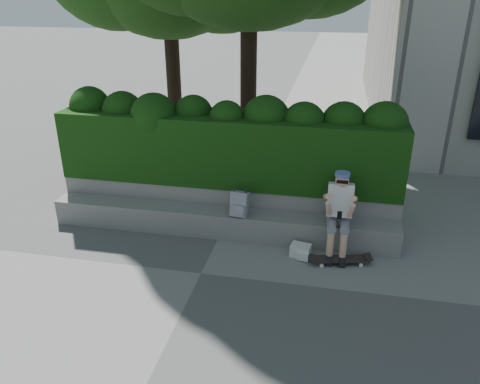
% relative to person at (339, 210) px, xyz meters
% --- Properties ---
extents(ground, '(80.00, 80.00, 0.00)m').
position_rel_person_xyz_m(ground, '(-1.99, -1.07, -0.75)').
color(ground, slate).
rests_on(ground, ground).
extents(bench_ledge, '(6.00, 0.45, 0.45)m').
position_rel_person_xyz_m(bench_ledge, '(-1.99, 0.18, -0.53)').
color(bench_ledge, gray).
rests_on(bench_ledge, ground).
extents(planter_wall, '(6.00, 0.50, 0.75)m').
position_rel_person_xyz_m(planter_wall, '(-1.99, 0.66, -0.38)').
color(planter_wall, gray).
rests_on(planter_wall, ground).
extents(hedge, '(6.00, 1.00, 1.20)m').
position_rel_person_xyz_m(hedge, '(-1.99, 0.88, 0.60)').
color(hedge, black).
rests_on(hedge, planter_wall).
extents(person, '(0.40, 0.76, 1.38)m').
position_rel_person_xyz_m(person, '(0.00, 0.00, 0.00)').
color(person, slate).
rests_on(person, ground).
extents(skateboard, '(0.90, 0.41, 0.09)m').
position_rel_person_xyz_m(skateboard, '(0.07, -0.37, -0.68)').
color(skateboard, black).
rests_on(skateboard, ground).
extents(backpack_plaid, '(0.31, 0.20, 0.42)m').
position_rel_person_xyz_m(backpack_plaid, '(-1.63, 0.08, -0.09)').
color(backpack_plaid, '#A5A5AA').
rests_on(backpack_plaid, bench_ledge).
extents(backpack_ground, '(0.34, 0.27, 0.20)m').
position_rel_person_xyz_m(backpack_ground, '(-0.55, -0.26, -0.65)').
color(backpack_ground, beige).
rests_on(backpack_ground, ground).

